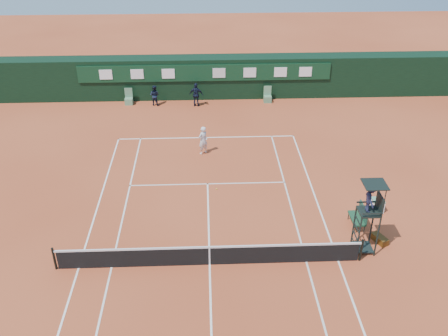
{
  "coord_description": "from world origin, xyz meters",
  "views": [
    {
      "loc": [
        -0.07,
        -16.13,
        14.14
      ],
      "look_at": [
        0.86,
        6.0,
        1.2
      ],
      "focal_mm": 40.0,
      "sensor_mm": 36.0,
      "label": 1
    }
  ],
  "objects_px": {
    "tennis_net": "(209,255)",
    "player_bench": "(360,216)",
    "umpire_chair": "(370,204)",
    "cooler": "(377,205)",
    "player": "(203,140)"
  },
  "relations": [
    {
      "from": "cooler",
      "to": "player",
      "type": "bearing_deg",
      "value": 143.63
    },
    {
      "from": "player_bench",
      "to": "player",
      "type": "bearing_deg",
      "value": 134.03
    },
    {
      "from": "umpire_chair",
      "to": "cooler",
      "type": "xyz_separation_m",
      "value": [
        1.56,
        2.93,
        -2.13
      ]
    },
    {
      "from": "player_bench",
      "to": "cooler",
      "type": "height_order",
      "value": "player_bench"
    },
    {
      "from": "umpire_chair",
      "to": "player",
      "type": "distance_m",
      "value": 11.58
    },
    {
      "from": "umpire_chair",
      "to": "cooler",
      "type": "distance_m",
      "value": 3.94
    },
    {
      "from": "tennis_net",
      "to": "player_bench",
      "type": "relative_size",
      "value": 10.75
    },
    {
      "from": "tennis_net",
      "to": "player_bench",
      "type": "xyz_separation_m",
      "value": [
        6.99,
        2.39,
        0.09
      ]
    },
    {
      "from": "tennis_net",
      "to": "player_bench",
      "type": "distance_m",
      "value": 7.39
    },
    {
      "from": "player_bench",
      "to": "player",
      "type": "relative_size",
      "value": 0.69
    },
    {
      "from": "tennis_net",
      "to": "player_bench",
      "type": "bearing_deg",
      "value": 18.83
    },
    {
      "from": "cooler",
      "to": "umpire_chair",
      "type": "bearing_deg",
      "value": -117.98
    },
    {
      "from": "umpire_chair",
      "to": "player",
      "type": "height_order",
      "value": "umpire_chair"
    },
    {
      "from": "tennis_net",
      "to": "cooler",
      "type": "bearing_deg",
      "value": 23.61
    },
    {
      "from": "umpire_chair",
      "to": "player_bench",
      "type": "distance_m",
      "value": 2.54
    }
  ]
}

